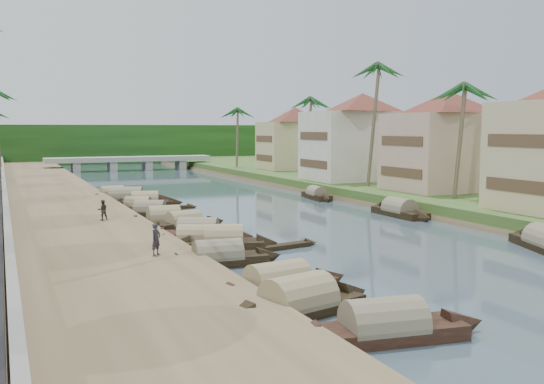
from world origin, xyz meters
name	(u,v)px	position (x,y,z in m)	size (l,w,h in m)	color
ground	(346,240)	(0.00, 0.00, 0.00)	(220.00, 220.00, 0.00)	#3A4C58
left_bank	(60,210)	(-16.00, 20.00, 0.40)	(10.00, 180.00, 0.80)	brown
right_bank	(401,190)	(19.00, 20.00, 0.60)	(16.00, 180.00, 1.20)	#2F4E1F
retaining_wall	(5,201)	(-20.20, 20.00, 1.35)	(0.40, 180.00, 1.10)	gray
treeline	(104,144)	(0.00, 100.00, 4.00)	(120.00, 14.00, 8.00)	#16340E
bridge	(130,161)	(0.00, 72.00, 1.72)	(28.00, 4.00, 2.40)	gray
building_mid	(448,140)	(19.99, 14.00, 6.13)	(14.11, 14.11, 9.70)	tan
building_far	(362,136)	(18.99, 28.00, 6.38)	(15.59, 15.59, 10.20)	silver
building_distant	(295,138)	(19.99, 48.00, 5.88)	(12.62, 12.62, 9.20)	tan
sampan_0	(384,329)	(-8.65, -16.78, 0.41)	(8.16, 2.79, 2.12)	black
sampan_1	(298,304)	(-10.03, -13.00, 0.42)	(7.99, 3.58, 2.31)	black
sampan_2	(277,285)	(-9.56, -10.04, 0.41)	(7.94, 2.78, 2.08)	black
sampan_3	(218,258)	(-10.12, -3.69, 0.41)	(7.45, 2.08, 2.01)	black
sampan_4	(197,241)	(-9.63, 1.64, 0.41)	(6.81, 4.08, 1.97)	black
sampan_5	(223,243)	(-8.38, 0.34, 0.42)	(7.00, 3.78, 2.19)	black
sampan_6	(198,235)	(-8.91, 3.63, 0.42)	(7.33, 5.09, 2.22)	black
sampan_7	(184,224)	(-8.51, 8.42, 0.41)	(7.07, 2.84, 1.89)	black
sampan_8	(164,220)	(-9.39, 10.78, 0.41)	(6.91, 2.04, 2.14)	black
sampan_9	(150,211)	(-9.28, 15.89, 0.41)	(7.01, 4.57, 1.87)	black
sampan_10	(138,207)	(-9.56, 19.30, 0.40)	(6.19, 4.21, 1.81)	black
sampan_11	(145,202)	(-8.29, 22.21, 0.41)	(7.34, 3.32, 2.08)	black
sampan_12	(126,198)	(-9.23, 26.46, 0.42)	(9.26, 4.81, 2.20)	black
sampan_13	(112,195)	(-10.08, 29.67, 0.41)	(6.94, 2.50, 1.91)	black
sampan_15	(400,211)	(9.72, 7.55, 0.42)	(1.97, 8.19, 2.19)	black
sampan_16	(317,195)	(9.32, 21.32, 0.40)	(2.19, 7.34, 1.82)	black
canoe_1	(286,247)	(-4.79, -0.87, 0.10)	(4.79, 1.60, 0.77)	black
canoe_2	(170,208)	(-6.62, 19.61, 0.10)	(5.11, 0.86, 0.74)	black
palm_1	(459,88)	(16.00, 7.99, 10.74)	(3.20, 3.20, 11.32)	brown
palm_2	(372,68)	(15.00, 20.09, 13.48)	(3.20, 3.20, 14.17)	brown
palm_3	(305,100)	(16.00, 37.06, 10.89)	(3.20, 3.20, 11.46)	brown
palm_7	(237,111)	(14.00, 56.69, 10.07)	(3.20, 3.20, 10.63)	brown
tree_6	(389,137)	(24.00, 29.64, 6.25)	(4.09, 4.09, 6.84)	#4C3A2B
person_near	(156,239)	(-13.32, -3.34, 1.62)	(0.60, 0.39, 1.64)	#25242B
person_far	(103,210)	(-13.96, 9.99, 1.52)	(0.70, 0.55, 1.44)	#2E2E20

